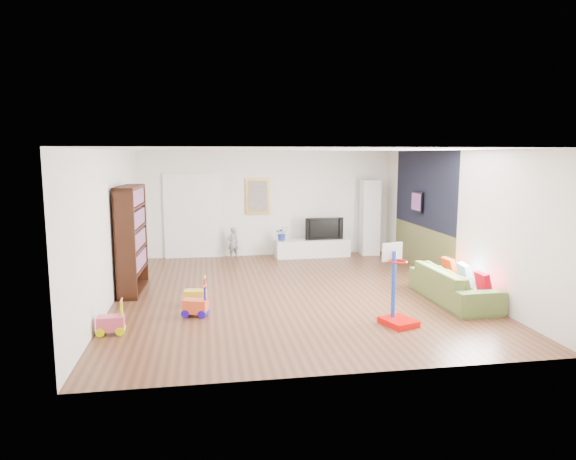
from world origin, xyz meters
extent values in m
cube|color=brown|center=(0.00, 0.00, 0.00)|extent=(6.50, 7.50, 0.00)
cube|color=white|center=(0.00, 0.00, 2.70)|extent=(6.50, 7.50, 0.00)
cube|color=silver|center=(0.00, 3.75, 1.35)|extent=(6.50, 0.00, 2.70)
cube|color=silver|center=(0.00, -3.75, 1.35)|extent=(6.50, 0.00, 2.70)
cube|color=silver|center=(-3.25, 0.00, 1.35)|extent=(0.00, 7.50, 2.70)
cube|color=silver|center=(3.25, 0.00, 1.35)|extent=(0.00, 7.50, 2.70)
cube|color=black|center=(3.23, 1.40, 1.85)|extent=(0.01, 3.20, 1.70)
cube|color=brown|center=(3.23, 1.40, 0.50)|extent=(0.01, 3.20, 1.00)
cube|color=white|center=(-1.90, 3.71, 1.05)|extent=(1.45, 0.06, 2.10)
cube|color=gold|center=(-0.25, 3.71, 1.55)|extent=(0.62, 0.06, 0.92)
cube|color=#7F3F8C|center=(3.17, 1.60, 1.55)|extent=(0.04, 0.56, 0.46)
cube|color=silver|center=(1.11, 3.32, 0.22)|extent=(1.94, 0.57, 0.45)
cube|color=silver|center=(2.66, 3.42, 0.98)|extent=(0.48, 0.48, 1.96)
cube|color=black|center=(-2.99, 0.56, 1.02)|extent=(0.42, 1.41, 2.03)
imported|color=#556830|center=(2.78, -1.05, 0.30)|extent=(0.84, 2.09, 0.61)
cube|color=red|center=(1.32, -2.13, 0.64)|extent=(0.58, 0.64, 1.27)
cube|color=yellow|center=(-1.80, -0.58, 0.26)|extent=(0.41, 0.28, 0.52)
cube|color=#E04C25|center=(-1.79, -1.19, 0.26)|extent=(0.45, 0.35, 0.52)
cube|color=#D74461|center=(-3.00, -1.84, 0.26)|extent=(0.39, 0.25, 0.51)
imported|color=slate|center=(-0.92, 3.43, 0.40)|extent=(0.35, 0.30, 0.81)
imported|color=black|center=(1.40, 3.35, 0.73)|extent=(1.00, 0.17, 0.57)
imported|color=navy|center=(0.32, 3.31, 0.63)|extent=(0.35, 0.31, 0.36)
cube|color=#AF0013|center=(2.99, -1.66, 0.48)|extent=(0.10, 0.36, 0.36)
cube|color=silver|center=(2.99, -1.05, 0.48)|extent=(0.15, 0.41, 0.40)
cube|color=#A92607|center=(2.99, -0.43, 0.48)|extent=(0.12, 0.37, 0.36)
camera|label=1|loc=(-1.60, -9.41, 2.62)|focal=32.00mm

